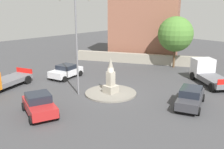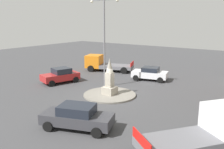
% 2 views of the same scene
% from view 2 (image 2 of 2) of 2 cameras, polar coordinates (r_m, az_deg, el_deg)
% --- Properties ---
extents(ground_plane, '(80.00, 80.00, 0.00)m').
position_cam_2_polar(ground_plane, '(22.02, -0.55, -4.92)').
color(ground_plane, '#424244').
extents(traffic_island, '(4.71, 4.71, 0.14)m').
position_cam_2_polar(traffic_island, '(22.00, -0.55, -4.74)').
color(traffic_island, gray).
rests_on(traffic_island, ground).
extents(monument, '(1.09, 1.09, 3.24)m').
position_cam_2_polar(monument, '(21.63, -0.56, -1.32)').
color(monument, '#9E9687').
rests_on(monument, traffic_island).
extents(streetlamp, '(3.31, 0.28, 8.84)m').
position_cam_2_polar(streetlamp, '(23.93, -1.82, 9.43)').
color(streetlamp, slate).
rests_on(streetlamp, ground).
extents(car_white_parked_right, '(4.20, 2.79, 1.47)m').
position_cam_2_polar(car_white_parked_right, '(27.68, 8.87, 0.27)').
color(car_white_parked_right, silver).
rests_on(car_white_parked_right, ground).
extents(car_red_waiting, '(2.98, 4.28, 1.60)m').
position_cam_2_polar(car_red_waiting, '(26.76, -11.95, -0.20)').
color(car_red_waiting, '#B22323').
rests_on(car_red_waiting, ground).
extents(car_dark_grey_near_island, '(4.78, 3.13, 1.56)m').
position_cam_2_polar(car_dark_grey_near_island, '(15.52, -8.18, -9.73)').
color(car_dark_grey_near_island, '#38383D').
rests_on(car_dark_grey_near_island, ground).
extents(truck_orange_passing, '(6.53, 4.21, 2.05)m').
position_cam_2_polar(truck_orange_passing, '(32.31, -2.16, 2.61)').
color(truck_orange_passing, orange).
rests_on(truck_orange_passing, ground).
extents(truck_white_parked_left, '(5.03, 5.74, 2.32)m').
position_cam_2_polar(truck_white_parked_left, '(13.72, 20.95, -12.47)').
color(truck_white_parked_left, silver).
rests_on(truck_white_parked_left, ground).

